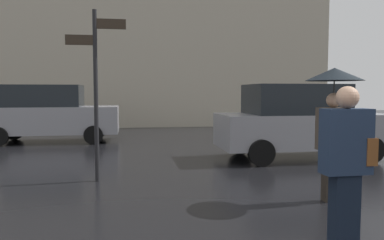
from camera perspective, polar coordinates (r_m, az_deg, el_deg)
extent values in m
cube|color=#2A241E|center=(6.17, 20.34, -7.84)|extent=(0.26, 0.16, 0.79)
cube|color=#473D33|center=(6.06, 20.51, -1.22)|extent=(0.47, 0.21, 0.64)
sphere|color=tan|center=(6.04, 20.62, 2.83)|extent=(0.22, 0.22, 0.22)
cylinder|color=black|center=(6.04, 20.65, 4.15)|extent=(0.02, 0.02, 0.30)
cone|color=black|center=(6.05, 20.71, 6.48)|extent=(0.85, 0.85, 0.19)
cube|color=black|center=(4.30, 21.96, -12.90)|extent=(0.27, 0.17, 0.82)
cube|color=#1E2D47|center=(4.14, 22.24, -3.01)|extent=(0.49, 0.22, 0.67)
sphere|color=tan|center=(4.11, 22.41, 3.17)|extent=(0.23, 0.23, 0.23)
cube|color=brown|center=(4.28, 24.73, -4.21)|extent=(0.12, 0.24, 0.28)
cube|color=gray|center=(13.41, -20.43, 0.03)|extent=(4.37, 1.65, 0.89)
cube|color=black|center=(13.43, -21.44, 3.42)|extent=(2.40, 1.52, 0.71)
cylinder|color=black|center=(14.07, -14.06, -1.47)|extent=(0.60, 0.18, 0.60)
cylinder|color=black|center=(12.44, -14.68, -2.21)|extent=(0.60, 0.18, 0.60)
cylinder|color=black|center=(14.58, -25.25, -1.55)|extent=(0.60, 0.18, 0.60)
cube|color=gray|center=(9.85, 16.24, -1.46)|extent=(4.17, 1.68, 0.82)
cube|color=black|center=(9.71, 15.22, 3.06)|extent=(2.29, 1.54, 0.73)
cylinder|color=black|center=(11.26, 20.59, -2.97)|extent=(0.61, 0.18, 0.61)
cylinder|color=black|center=(9.86, 25.47, -4.10)|extent=(0.61, 0.18, 0.61)
cylinder|color=black|center=(10.18, 7.23, -3.47)|extent=(0.61, 0.18, 0.61)
cylinder|color=black|center=(8.61, 10.43, -4.91)|extent=(0.61, 0.18, 0.61)
cylinder|color=black|center=(7.17, -14.30, 3.43)|extent=(0.08, 0.08, 3.15)
cube|color=#33281E|center=(7.26, -12.22, 13.99)|extent=(0.56, 0.04, 0.18)
cube|color=#33281E|center=(7.25, -16.54, 11.52)|extent=(0.52, 0.04, 0.18)
cube|color=#B2A893|center=(19.61, -6.53, 17.54)|extent=(17.85, 2.42, 12.39)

